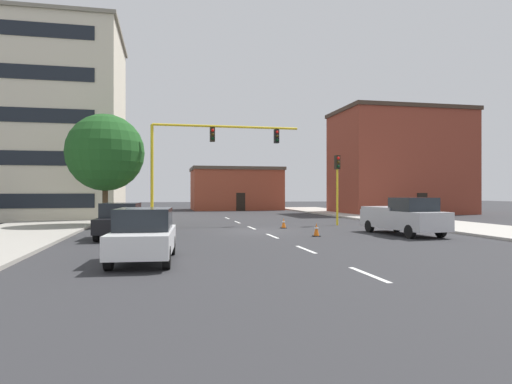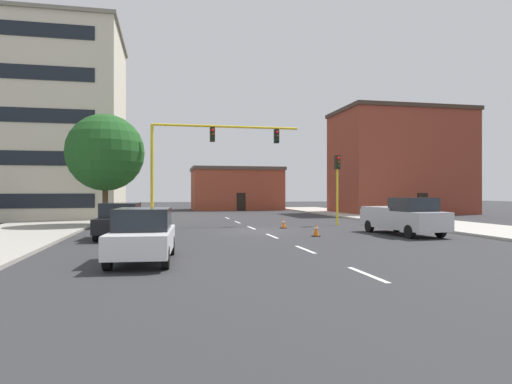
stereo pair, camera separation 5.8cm
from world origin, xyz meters
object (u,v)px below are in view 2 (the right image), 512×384
tree_left_near (105,153)px  sedan_white_near_left (143,234)px  traffic_signal_gantry (175,191)px  pickup_truck_silver (404,217)px  traffic_cone_roadside_a (316,230)px  traffic_light_pole_right (337,174)px  sedan_black_mid_left (120,220)px  traffic_cone_roadside_b (284,223)px

tree_left_near → sedan_white_near_left: size_ratio=1.61×
tree_left_near → traffic_signal_gantry: bearing=-8.5°
pickup_truck_silver → traffic_cone_roadside_a: bearing=178.4°
traffic_light_pole_right → tree_left_near: size_ratio=0.65×
sedan_black_mid_left → traffic_cone_roadside_a: (9.76, -1.20, -0.55)m
traffic_signal_gantry → tree_left_near: tree_left_near is taller
sedan_white_near_left → traffic_cone_roadside_a: sedan_white_near_left is taller
pickup_truck_silver → sedan_black_mid_left: size_ratio=1.20×
traffic_light_pole_right → tree_left_near: 15.66m
tree_left_near → pickup_truck_silver: (16.28, -9.27, -3.91)m
sedan_white_near_left → traffic_cone_roadside_b: 14.58m
sedan_white_near_left → sedan_black_mid_left: size_ratio=1.00×
tree_left_near → pickup_truck_silver: bearing=-29.7°
traffic_light_pole_right → sedan_white_near_left: 18.74m
pickup_truck_silver → tree_left_near: bearing=150.3°
sedan_black_mid_left → pickup_truck_silver: bearing=-5.3°
tree_left_near → traffic_cone_roadside_b: size_ratio=11.57×
pickup_truck_silver → traffic_cone_roadside_b: (-5.11, 5.49, -0.66)m
traffic_signal_gantry → pickup_truck_silver: size_ratio=1.95×
traffic_signal_gantry → traffic_light_pole_right: (10.93, -1.39, 1.18)m
sedan_black_mid_left → traffic_cone_roadside_b: size_ratio=7.19×
traffic_light_pole_right → tree_left_near: bearing=172.4°
traffic_cone_roadside_b → sedan_black_mid_left: bearing=-156.4°
tree_left_near → sedan_black_mid_left: size_ratio=1.61×
traffic_signal_gantry → traffic_cone_roadside_b: traffic_signal_gantry is taller
traffic_light_pole_right → sedan_white_near_left: bearing=-131.7°
sedan_white_near_left → sedan_black_mid_left: 8.11m
sedan_black_mid_left → traffic_cone_roadside_a: 9.85m
sedan_white_near_left → traffic_signal_gantry: bearing=84.7°
traffic_light_pole_right → pickup_truck_silver: traffic_light_pole_right is taller
pickup_truck_silver → traffic_cone_roadside_a: (-4.84, 0.14, -0.64)m
tree_left_near → traffic_cone_roadside_a: 15.33m
traffic_cone_roadside_b → tree_left_near: bearing=161.3°
traffic_signal_gantry → traffic_cone_roadside_b: (6.64, -3.10, -2.04)m
traffic_light_pole_right → sedan_black_mid_left: bearing=-156.9°
traffic_cone_roadside_b → traffic_light_pole_right: bearing=21.8°
traffic_light_pole_right → sedan_black_mid_left: traffic_light_pole_right is taller
traffic_signal_gantry → sedan_black_mid_left: traffic_signal_gantry is taller
traffic_signal_gantry → pickup_truck_silver: (11.75, -8.59, -1.38)m
pickup_truck_silver → traffic_cone_roadside_b: pickup_truck_silver is taller
tree_left_near → sedan_black_mid_left: 9.04m
traffic_light_pole_right → traffic_cone_roadside_b: (-4.29, -1.72, -3.21)m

